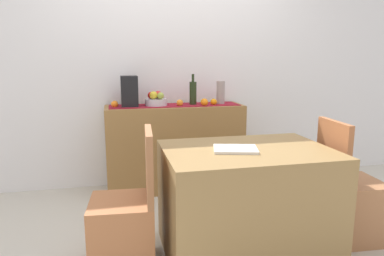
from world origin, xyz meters
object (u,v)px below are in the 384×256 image
chair_by_corner (349,204)px  open_book (235,149)px  fruit_bowl (156,102)px  chair_near_window (125,227)px  coffee_maker (129,91)px  dining_table (246,201)px  ceramic_vase (221,93)px  wine_bottle (193,93)px  sideboard_console (175,147)px

chair_by_corner → open_book: bearing=-178.1°
fruit_bowl → open_book: (0.35, -1.36, -0.16)m
chair_by_corner → chair_near_window: bearing=-179.9°
coffee_maker → chair_by_corner: 2.16m
dining_table → open_book: size_ratio=3.98×
ceramic_vase → open_book: ceramic_vase is taller
coffee_maker → wine_bottle: bearing=0.0°
chair_near_window → fruit_bowl: bearing=74.2°
ceramic_vase → chair_by_corner: ceramic_vase is taller
sideboard_console → wine_bottle: bearing=0.0°
fruit_bowl → dining_table: fruit_bowl is taller
sideboard_console → ceramic_vase: size_ratio=5.83×
ceramic_vase → open_book: (-0.32, -1.36, -0.24)m
dining_table → open_book: open_book is taller
fruit_bowl → wine_bottle: 0.39m
sideboard_console → open_book: 1.40m
fruit_bowl → coffee_maker: size_ratio=0.73×
coffee_maker → sideboard_console: bearing=0.0°
sideboard_console → coffee_maker: size_ratio=4.59×
dining_table → open_book: 0.39m
wine_bottle → chair_near_window: size_ratio=0.35×
dining_table → chair_near_window: chair_near_window is taller
wine_bottle → chair_by_corner: 1.76m
chair_near_window → chair_by_corner: size_ratio=1.00×
ceramic_vase → chair_near_window: size_ratio=0.26×
chair_near_window → chair_by_corner: bearing=0.1°
open_book → chair_near_window: chair_near_window is taller
ceramic_vase → dining_table: size_ratio=0.21×
coffee_maker → dining_table: 1.64m
dining_table → open_book: bearing=-163.1°
fruit_bowl → open_book: fruit_bowl is taller
fruit_bowl → wine_bottle: size_ratio=0.71×
sideboard_console → fruit_bowl: bearing=180.0°
sideboard_console → chair_near_window: chair_near_window is taller
chair_near_window → sideboard_console: bearing=67.0°
fruit_bowl → chair_near_window: fruit_bowl is taller
coffee_maker → open_book: coffee_maker is taller
ceramic_vase → sideboard_console: bearing=180.0°
coffee_maker → fruit_bowl: bearing=0.0°
fruit_bowl → open_book: bearing=-75.6°
ceramic_vase → wine_bottle: bearing=180.0°
sideboard_console → fruit_bowl: (-0.19, 0.00, 0.47)m
sideboard_console → open_book: size_ratio=4.92×
wine_bottle → chair_near_window: (-0.75, -1.33, -0.73)m
sideboard_console → ceramic_vase: bearing=0.0°
sideboard_console → ceramic_vase: ceramic_vase is taller
wine_bottle → chair_near_window: bearing=-119.5°
sideboard_console → chair_near_window: size_ratio=1.53×
fruit_bowl → dining_table: bearing=-71.6°
fruit_bowl → chair_near_window: 1.53m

